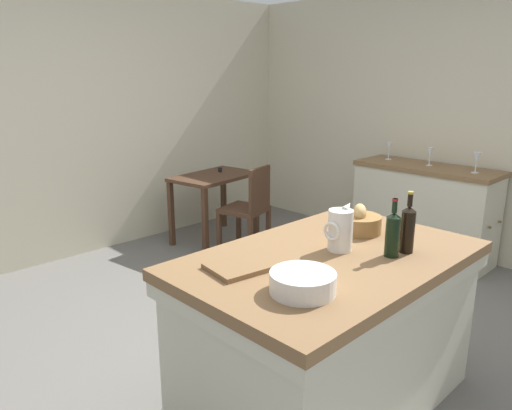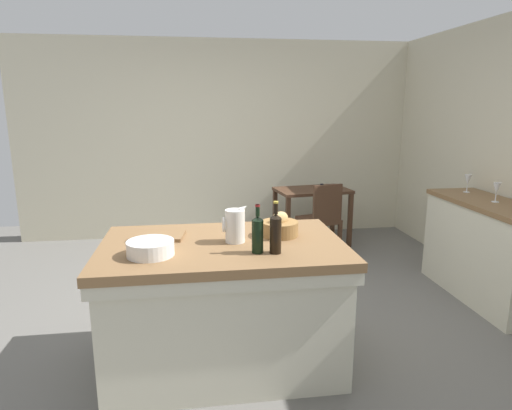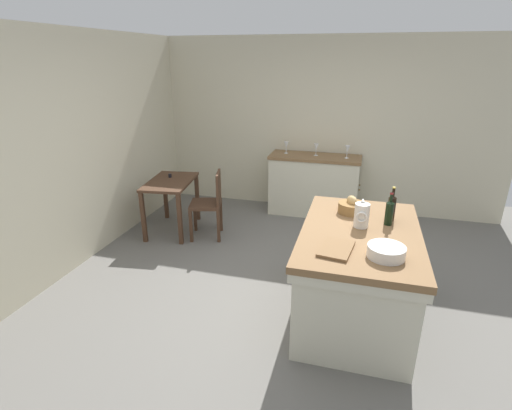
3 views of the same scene
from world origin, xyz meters
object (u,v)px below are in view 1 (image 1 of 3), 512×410
(writing_desk, at_px, (215,185))
(wash_bowl, at_px, (303,283))
(wine_glass_middle, at_px, (389,148))
(wine_glass_far_left, at_px, (477,159))
(wooden_chair, at_px, (249,207))
(cutting_board, at_px, (245,265))
(wine_bottle_amber, at_px, (393,233))
(bread_basket, at_px, (359,222))
(pitcher, at_px, (340,230))
(wine_glass_left, at_px, (430,153))
(island_table, at_px, (328,325))
(side_cabinet, at_px, (423,211))
(wine_bottle_dark, at_px, (408,228))

(writing_desk, relative_size, wash_bowl, 3.41)
(wine_glass_middle, bearing_deg, writing_desk, 131.59)
(wash_bowl, relative_size, wine_glass_middle, 1.60)
(wine_glass_far_left, bearing_deg, wash_bowl, -171.08)
(wooden_chair, relative_size, wash_bowl, 3.19)
(cutting_board, height_order, wine_bottle_amber, wine_bottle_amber)
(cutting_board, bearing_deg, bread_basket, -5.26)
(cutting_board, height_order, wine_glass_far_left, wine_glass_far_left)
(pitcher, bearing_deg, writing_desk, 64.14)
(writing_desk, height_order, wine_bottle_amber, wine_bottle_amber)
(wooden_chair, distance_m, wine_glass_far_left, 2.13)
(pitcher, relative_size, wine_glass_left, 1.47)
(wash_bowl, bearing_deg, island_table, 23.11)
(side_cabinet, bearing_deg, pitcher, -163.33)
(pitcher, xyz_separation_m, wine_glass_middle, (2.42, 1.17, 0.05))
(bread_basket, xyz_separation_m, wine_bottle_dark, (-0.10, -0.36, 0.07))
(wash_bowl, distance_m, wine_glass_middle, 3.26)
(island_table, distance_m, wine_glass_middle, 2.82)
(writing_desk, relative_size, bread_basket, 3.77)
(side_cabinet, distance_m, cutting_board, 2.98)
(cutting_board, bearing_deg, writing_desk, 53.49)
(bread_basket, relative_size, cutting_board, 0.73)
(writing_desk, distance_m, wash_bowl, 3.25)
(writing_desk, bearing_deg, bread_basket, -110.39)
(wine_glass_middle, bearing_deg, pitcher, -154.32)
(wine_glass_left, bearing_deg, bread_basket, -163.58)
(writing_desk, height_order, wine_bottle_dark, wine_bottle_dark)
(wash_bowl, relative_size, wine_glass_far_left, 1.53)
(wine_bottle_amber, height_order, wine_glass_middle, wine_bottle_amber)
(side_cabinet, relative_size, bread_basket, 5.32)
(pitcher, relative_size, wash_bowl, 0.92)
(wooden_chair, relative_size, bread_basket, 3.53)
(wine_glass_far_left, bearing_deg, bread_basket, -175.53)
(side_cabinet, relative_size, wine_bottle_amber, 4.51)
(island_table, height_order, wash_bowl, wash_bowl)
(side_cabinet, xyz_separation_m, wine_glass_middle, (0.04, 0.45, 0.58))
(writing_desk, xyz_separation_m, cutting_board, (-1.74, -2.35, 0.28))
(wine_bottle_dark, xyz_separation_m, wine_glass_far_left, (2.14, 0.52, 0.04))
(wine_bottle_amber, xyz_separation_m, wine_glass_left, (2.29, 0.95, 0.04))
(writing_desk, distance_m, wooden_chair, 0.60)
(cutting_board, bearing_deg, wooden_chair, 46.17)
(wash_bowl, xyz_separation_m, wine_glass_left, (2.93, 0.91, 0.12))
(wine_glass_far_left, bearing_deg, wine_bottle_dark, -166.42)
(pitcher, height_order, wine_glass_far_left, pitcher)
(writing_desk, bearing_deg, side_cabinet, -57.29)
(writing_desk, distance_m, wine_glass_far_left, 2.57)
(pitcher, distance_m, wine_glass_left, 2.51)
(cutting_board, height_order, wine_glass_middle, wine_glass_middle)
(island_table, distance_m, wooden_chair, 2.31)
(wash_bowl, bearing_deg, cutting_board, 87.85)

